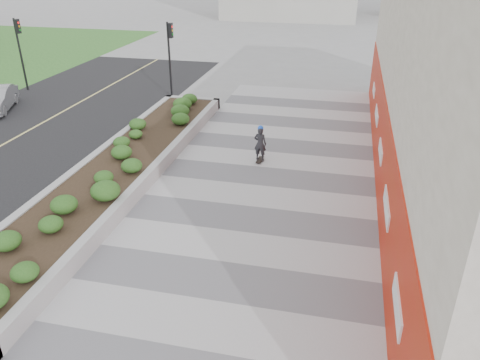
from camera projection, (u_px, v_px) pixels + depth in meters
The scene contains 7 objects.
ground at pixel (207, 330), 10.62m from camera, with size 160.00×160.00×0.00m, color gray.
walkway at pixel (237, 255), 13.24m from camera, with size 8.00×36.00×0.01m, color #A8A8AD.
planter at pixel (119, 166), 17.64m from camera, with size 3.00×18.00×0.90m.
traffic_signal_near at pixel (170, 49), 26.12m from camera, with size 0.33×0.28×4.20m.
traffic_signal_far at pixel (20, 44), 27.51m from camera, with size 0.33×0.28×4.20m.
manhole_cover at pixel (254, 257), 13.14m from camera, with size 0.44×0.44×0.01m, color #595654.
skateboarder at pixel (260, 143), 18.73m from camera, with size 0.54×0.73×1.53m.
Camera 1 is at (2.51, -7.63, 7.78)m, focal length 35.00 mm.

